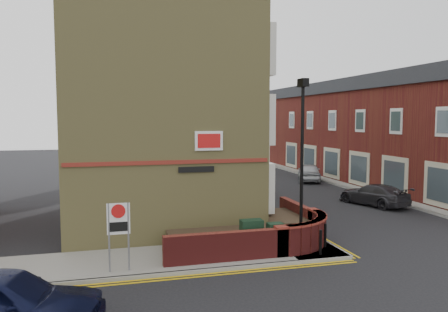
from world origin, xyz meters
The scene contains 28 objects.
ground centered at (0.00, 0.00, 0.00)m, with size 120.00×120.00×0.00m, color black.
pavement_corner centered at (-3.50, 1.50, 0.06)m, with size 13.00×3.00×0.12m, color gray.
pavement_main centered at (2.00, 16.00, 0.06)m, with size 2.00×32.00×0.12m, color gray.
pavement_far centered at (13.00, 13.00, 0.06)m, with size 4.00×40.00×0.12m, color gray.
kerb_side centered at (-3.50, 0.00, 0.06)m, with size 13.00×0.15×0.12m, color gray.
kerb_main_near centered at (3.00, 16.00, 0.06)m, with size 0.15×32.00×0.12m, color gray.
kerb_main_far centered at (11.00, 13.00, 0.06)m, with size 0.15×40.00×0.12m, color gray.
yellow_lines_side centered at (-3.50, -0.25, 0.01)m, with size 13.00×0.28×0.01m, color gold.
yellow_lines_main centered at (3.25, 16.00, 0.01)m, with size 0.28×32.00×0.01m, color gold.
corner_building centered at (-2.84, 8.00, 6.23)m, with size 8.95×10.40×13.60m.
garden_wall centered at (0.00, 2.50, 0.00)m, with size 6.80×6.00×1.20m, color maroon, non-canonical shape.
lamppost centered at (1.60, 1.20, 3.34)m, with size 0.25×0.50×6.30m.
utility_cabinet_large centered at (-0.30, 1.30, 0.72)m, with size 0.80×0.45×1.20m, color black.
utility_cabinet_small centered at (0.50, 1.00, 0.67)m, with size 0.55×0.40×1.10m, color black.
bollard_near centered at (2.00, 0.40, 0.57)m, with size 0.11×0.11×0.90m, color black.
bollard_far centered at (2.60, 1.20, 0.57)m, with size 0.11×0.11×0.90m, color black.
zone_sign centered at (-5.00, 0.50, 1.64)m, with size 0.72×0.07×2.20m.
far_terrace centered at (14.50, 17.00, 4.04)m, with size 5.40×30.40×8.00m.
far_terrace_cream centered at (14.50, 38.00, 4.05)m, with size 5.40×12.40×8.00m.
tree_near centered at (2.00, 14.05, 4.70)m, with size 3.64×3.65×6.70m.
tree_mid centered at (2.00, 22.05, 5.20)m, with size 4.03×4.03×7.42m.
tree_far centered at (2.00, 30.05, 4.91)m, with size 3.81×3.81×7.00m.
traffic_light_assembly centered at (2.40, 25.00, 2.78)m, with size 0.20×0.16×4.20m.
navy_hatchback centered at (-7.70, -2.89, 0.79)m, with size 1.86×4.63×1.58m, color black.
silver_car_near centered at (3.60, 13.91, 0.70)m, with size 1.49×4.26×1.40m, color #A1A3A9.
red_car_main centered at (3.60, 22.09, 0.64)m, with size 2.13×4.62×1.28m, color maroon.
grey_car_far centered at (9.39, 8.28, 0.62)m, with size 1.72×4.24×1.23m, color #2E2D32.
silver_car_far centered at (10.06, 18.03, 0.71)m, with size 1.68×4.18×1.42m, color #ACB0B4.
Camera 1 is at (-5.21, -13.48, 5.00)m, focal length 35.00 mm.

